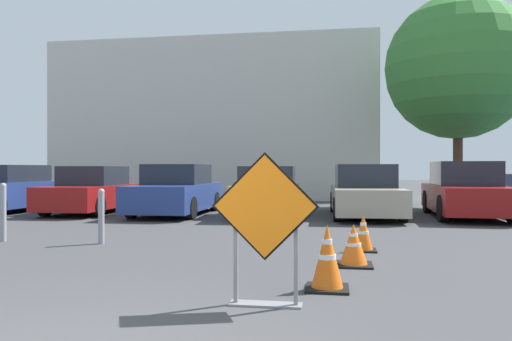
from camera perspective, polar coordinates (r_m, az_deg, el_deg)
ground_plane at (r=13.14m, az=0.78°, el=-5.75°), size 96.00×96.00×0.00m
road_closed_sign at (r=4.96m, az=1.04°, el=-5.73°), size 1.07×0.20×1.53m
traffic_cone_nearest at (r=5.78m, az=8.14°, el=-9.85°), size 0.48×0.48×0.74m
traffic_cone_second at (r=7.23m, az=11.09°, el=-8.42°), size 0.52×0.52×0.59m
traffic_cone_third at (r=8.52m, az=12.17°, el=-7.03°), size 0.42×0.42×0.61m
parked_car_nearest at (r=17.47m, az=-26.69°, el=-2.02°), size 2.06×4.72×1.48m
parked_car_second at (r=16.29m, az=-18.16°, el=-2.27°), size 1.88×4.22×1.44m
parked_car_third at (r=15.09m, az=-9.06°, el=-2.37°), size 1.91×4.42×1.49m
parked_car_fourth at (r=14.37m, az=1.32°, el=-2.54°), size 1.95×4.09×1.43m
parked_car_fifth at (r=14.55m, az=12.31°, el=-2.50°), size 1.98×4.63×1.49m
parked_car_sixth at (r=15.11m, az=22.79°, el=-2.27°), size 1.98×4.43×1.56m
bollard_nearest at (r=9.52m, az=-17.27°, el=-4.84°), size 0.12×0.12×1.00m
bollard_second at (r=10.54m, az=-26.93°, el=-4.11°), size 0.12×0.12×1.10m
building_facade_backdrop at (r=24.28m, az=-4.36°, el=5.48°), size 14.86×5.00×7.18m
street_tree_behind_lot at (r=18.90m, az=22.09°, el=10.83°), size 4.94×4.94×7.33m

